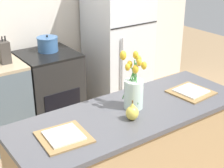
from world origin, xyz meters
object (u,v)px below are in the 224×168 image
Objects in this scene: stove_range at (50,91)px; plate_setting_left at (64,136)px; refrigerator at (118,38)px; plate_setting_right at (191,92)px; cooking_pot at (48,44)px; pear_figurine at (132,112)px; flower_vase at (134,89)px; knife_block at (4,52)px.

stove_range is 1.83m from plate_setting_left.
refrigerator is at bearing 0.04° from stove_range.
cooking_pot is at bearing 104.31° from plate_setting_right.
refrigerator is 0.91m from cooking_pot.
refrigerator reaches higher than pear_figurine.
flower_vase is (-1.01, -1.56, 0.15)m from refrigerator.
refrigerator is 5.72× the size of plate_setting_right.
plate_setting_left is 1.14m from plate_setting_right.
flower_vase reaches higher than cooking_pot.
refrigerator is at bearing 56.35° from pear_figurine.
plate_setting_left is at bearing -173.19° from flower_vase.
cooking_pot reaches higher than plate_setting_left.
stove_range is 2.81× the size of plate_setting_right.
refrigerator is 6.80× the size of knife_block.
plate_setting_left is 1.62m from knife_block.
stove_range is at bearing 106.08° from plate_setting_right.
plate_setting_right is 1.75m from cooking_pot.
flower_vase is at bearing 172.24° from plate_setting_right.
plate_setting_left is 1.41× the size of cooking_pot.
refrigerator is 5.72× the size of plate_setting_left.
pear_figurine is at bearing -97.18° from cooking_pot.
refrigerator is 1.43m from knife_block.
stove_range is 1.79m from pear_figurine.
flower_vase is 1.34× the size of plate_setting_right.
stove_range is at bearing 67.67° from plate_setting_left.
pear_figurine is 0.66m from plate_setting_right.
plate_setting_right is at bearing 5.65° from pear_figurine.
plate_setting_right is (0.47, -1.63, 0.48)m from stove_range.
pear_figurine is at bearing -96.12° from stove_range.
pear_figurine is at bearing -123.65° from refrigerator.
flower_vase reaches higher than plate_setting_right.
refrigerator is 4.28× the size of flower_vase.
stove_range is 2.81× the size of plate_setting_left.
cooking_pot is at bearing 9.68° from knife_block.
knife_block reaches higher than stove_range.
knife_block reaches higher than pear_figurine.
refrigerator is 1.70m from plate_setting_right.
refrigerator reaches higher than flower_vase.
pear_figurine is 0.45× the size of plate_setting_left.
pear_figurine is 1.70m from knife_block.
cooking_pot reaches higher than plate_setting_right.
plate_setting_left and plate_setting_right have the same top height.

